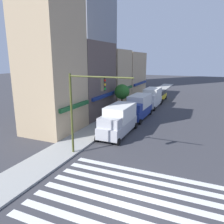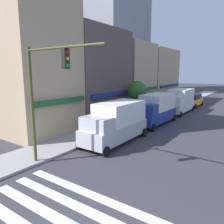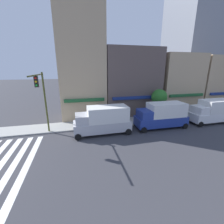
% 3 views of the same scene
% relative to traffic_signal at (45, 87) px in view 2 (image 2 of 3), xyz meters
% --- Properties ---
extents(storefront_row, '(31.81, 5.30, 14.74)m').
position_rel_traffic_signal_xyz_m(storefront_row, '(15.65, 6.28, 0.88)').
color(storefront_row, tan).
rests_on(storefront_row, ground_plane).
extents(traffic_signal, '(0.32, 5.23, 6.63)m').
position_rel_traffic_signal_xyz_m(traffic_signal, '(0.00, 0.00, 0.00)').
color(traffic_signal, '#474C1E').
rests_on(traffic_signal, ground_plane).
extents(box_truck_silver, '(6.22, 2.42, 3.04)m').
position_rel_traffic_signal_xyz_m(box_truck_silver, '(5.92, -0.52, -2.95)').
color(box_truck_silver, '#B7B7BC').
rests_on(box_truck_silver, ground_plane).
extents(box_truck_blue, '(6.24, 2.42, 3.04)m').
position_rel_traffic_signal_xyz_m(box_truck_blue, '(13.13, -0.52, -2.95)').
color(box_truck_blue, navy).
rests_on(box_truck_blue, ground_plane).
extents(box_truck_white, '(6.20, 2.42, 3.04)m').
position_rel_traffic_signal_xyz_m(box_truck_white, '(20.74, -0.52, -2.95)').
color(box_truck_white, white).
rests_on(box_truck_white, ground_plane).
extents(suv_yellow, '(4.75, 2.12, 1.94)m').
position_rel_traffic_signal_xyz_m(suv_yellow, '(27.04, -0.52, -3.51)').
color(suv_yellow, yellow).
rests_on(suv_yellow, ground_plane).
extents(pedestrian_white_shirt, '(0.32, 0.32, 1.77)m').
position_rel_traffic_signal_xyz_m(pedestrian_white_shirt, '(14.65, 2.29, -3.47)').
color(pedestrian_white_shirt, '#23232D').
rests_on(pedestrian_white_shirt, sidewalk_left).
extents(street_tree, '(2.12, 2.12, 4.14)m').
position_rel_traffic_signal_xyz_m(street_tree, '(14.28, 2.28, -1.34)').
color(street_tree, brown).
rests_on(street_tree, sidewalk_left).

